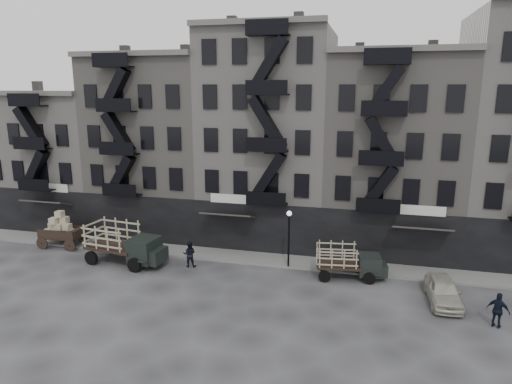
% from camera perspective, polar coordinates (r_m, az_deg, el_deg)
% --- Properties ---
extents(ground, '(140.00, 140.00, 0.00)m').
position_cam_1_polar(ground, '(31.67, -2.23, -10.74)').
color(ground, '#38383A').
rests_on(ground, ground).
extents(sidewalk, '(55.00, 2.50, 0.15)m').
position_cam_1_polar(sidewalk, '(34.98, -0.51, -8.21)').
color(sidewalk, slate).
rests_on(sidewalk, ground).
extents(building_west, '(10.00, 11.35, 13.20)m').
position_cam_1_polar(building_west, '(47.45, -22.68, 3.92)').
color(building_west, '#A49F97').
rests_on(building_west, ground).
extents(building_midwest, '(10.00, 11.35, 16.20)m').
position_cam_1_polar(building_midwest, '(42.07, -11.78, 5.66)').
color(building_midwest, gray).
rests_on(building_midwest, ground).
extents(building_center, '(10.00, 11.35, 18.20)m').
position_cam_1_polar(building_center, '(38.70, 1.72, 6.78)').
color(building_center, '#A49F97').
rests_on(building_center, ground).
extents(building_mideast, '(10.00, 11.35, 16.20)m').
position_cam_1_polar(building_mideast, '(38.01, 16.66, 4.59)').
color(building_mideast, gray).
rests_on(building_mideast, ground).
extents(lamp_post, '(0.36, 0.36, 4.28)m').
position_cam_1_polar(lamp_post, '(32.41, 4.13, -4.92)').
color(lamp_post, black).
rests_on(lamp_post, ground).
extents(wagon, '(3.52, 1.94, 2.95)m').
position_cam_1_polar(wagon, '(40.21, -23.27, -4.01)').
color(wagon, black).
rests_on(wagon, ground).
extents(stake_truck_west, '(6.24, 3.11, 3.02)m').
position_cam_1_polar(stake_truck_west, '(34.96, -16.22, -5.90)').
color(stake_truck_west, black).
rests_on(stake_truck_west, ground).
extents(stake_truck_east, '(4.86, 2.43, 2.35)m').
position_cam_1_polar(stake_truck_east, '(31.87, 11.54, -8.25)').
color(stake_truck_east, black).
rests_on(stake_truck_east, ground).
extents(car_east, '(2.00, 4.50, 1.50)m').
position_cam_1_polar(car_east, '(30.36, 22.35, -11.35)').
color(car_east, '#B2B0A0').
rests_on(car_east, ground).
extents(pedestrian_mid, '(1.06, 0.90, 1.92)m').
position_cam_1_polar(pedestrian_mid, '(33.57, -8.32, -7.68)').
color(pedestrian_mid, black).
rests_on(pedestrian_mid, ground).
extents(policeman, '(1.26, 0.99, 2.00)m').
position_cam_1_polar(policeman, '(28.62, 28.01, -12.94)').
color(policeman, black).
rests_on(policeman, ground).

